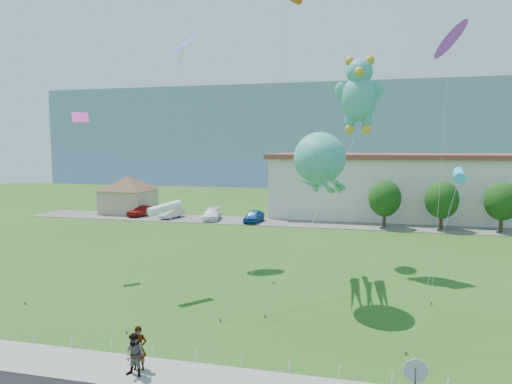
{
  "coord_description": "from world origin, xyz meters",
  "views": [
    {
      "loc": [
        7.81,
        -18.75,
        9.13
      ],
      "look_at": [
        1.38,
        8.0,
        6.4
      ],
      "focal_mm": 32.0,
      "sensor_mm": 36.0,
      "label": 1
    }
  ],
  "objects_px": {
    "parked_car_blue": "(254,216)",
    "octopus_kite": "(321,168)",
    "pedestrian_left": "(139,348)",
    "parked_car_red": "(142,210)",
    "parked_car_silver": "(172,213)",
    "stop_sign": "(415,377)",
    "teddy_bear_kite": "(359,93)",
    "pedestrian_right": "(135,355)",
    "pavilion": "(128,191)",
    "parked_car_white": "(212,214)"
  },
  "relations": [
    {
      "from": "pedestrian_right",
      "to": "parked_car_blue",
      "type": "relative_size",
      "value": 0.4
    },
    {
      "from": "teddy_bear_kite",
      "to": "parked_car_silver",
      "type": "bearing_deg",
      "value": 141.06
    },
    {
      "from": "parked_car_red",
      "to": "parked_car_blue",
      "type": "xyz_separation_m",
      "value": [
        15.53,
        -1.25,
        0.0
      ]
    },
    {
      "from": "stop_sign",
      "to": "teddy_bear_kite",
      "type": "bearing_deg",
      "value": 96.44
    },
    {
      "from": "parked_car_red",
      "to": "pavilion",
      "type": "bearing_deg",
      "value": 159.73
    },
    {
      "from": "pavilion",
      "to": "parked_car_red",
      "type": "height_order",
      "value": "pavilion"
    },
    {
      "from": "pedestrian_right",
      "to": "octopus_kite",
      "type": "bearing_deg",
      "value": 66.6
    },
    {
      "from": "stop_sign",
      "to": "parked_car_white",
      "type": "bearing_deg",
      "value": 117.43
    },
    {
      "from": "pedestrian_left",
      "to": "octopus_kite",
      "type": "bearing_deg",
      "value": 44.37
    },
    {
      "from": "pedestrian_left",
      "to": "teddy_bear_kite",
      "type": "distance_m",
      "value": 23.58
    },
    {
      "from": "parked_car_silver",
      "to": "octopus_kite",
      "type": "relative_size",
      "value": 0.4
    },
    {
      "from": "pedestrian_left",
      "to": "parked_car_silver",
      "type": "distance_m",
      "value": 40.41
    },
    {
      "from": "pedestrian_left",
      "to": "pedestrian_right",
      "type": "distance_m",
      "value": 0.56
    },
    {
      "from": "stop_sign",
      "to": "pedestrian_right",
      "type": "bearing_deg",
      "value": 174.1
    },
    {
      "from": "parked_car_silver",
      "to": "teddy_bear_kite",
      "type": "distance_m",
      "value": 32.52
    },
    {
      "from": "pedestrian_left",
      "to": "octopus_kite",
      "type": "distance_m",
      "value": 14.49
    },
    {
      "from": "parked_car_silver",
      "to": "octopus_kite",
      "type": "bearing_deg",
      "value": -39.98
    },
    {
      "from": "parked_car_white",
      "to": "teddy_bear_kite",
      "type": "relative_size",
      "value": 0.3
    },
    {
      "from": "stop_sign",
      "to": "parked_car_blue",
      "type": "distance_m",
      "value": 41.12
    },
    {
      "from": "pedestrian_left",
      "to": "parked_car_red",
      "type": "xyz_separation_m",
      "value": [
        -19.73,
        38.04,
        -0.2
      ]
    },
    {
      "from": "pedestrian_right",
      "to": "teddy_bear_kite",
      "type": "relative_size",
      "value": 0.11
    },
    {
      "from": "pedestrian_left",
      "to": "parked_car_red",
      "type": "bearing_deg",
      "value": 100.9
    },
    {
      "from": "octopus_kite",
      "to": "teddy_bear_kite",
      "type": "xyz_separation_m",
      "value": [
        1.99,
        7.39,
        5.18
      ]
    },
    {
      "from": "stop_sign",
      "to": "parked_car_silver",
      "type": "distance_m",
      "value": 46.76
    },
    {
      "from": "parked_car_blue",
      "to": "octopus_kite",
      "type": "distance_m",
      "value": 28.57
    },
    {
      "from": "pavilion",
      "to": "parked_car_red",
      "type": "bearing_deg",
      "value": -37.65
    },
    {
      "from": "parked_car_red",
      "to": "parked_car_silver",
      "type": "distance_m",
      "value": 4.55
    },
    {
      "from": "parked_car_red",
      "to": "parked_car_blue",
      "type": "height_order",
      "value": "parked_car_blue"
    },
    {
      "from": "pedestrian_right",
      "to": "parked_car_white",
      "type": "bearing_deg",
      "value": 108.72
    },
    {
      "from": "parked_car_blue",
      "to": "stop_sign",
      "type": "bearing_deg",
      "value": -64.99
    },
    {
      "from": "teddy_bear_kite",
      "to": "parked_car_red",
      "type": "bearing_deg",
      "value": 145.05
    },
    {
      "from": "pavilion",
      "to": "parked_car_white",
      "type": "xyz_separation_m",
      "value": [
        13.29,
        -3.26,
        -2.27
      ]
    },
    {
      "from": "pedestrian_left",
      "to": "parked_car_white",
      "type": "bearing_deg",
      "value": 88.12
    },
    {
      "from": "parked_car_red",
      "to": "octopus_kite",
      "type": "height_order",
      "value": "octopus_kite"
    },
    {
      "from": "parked_car_blue",
      "to": "parked_car_white",
      "type": "bearing_deg",
      "value": 178.55
    },
    {
      "from": "parked_car_red",
      "to": "parked_car_white",
      "type": "distance_m",
      "value": 10.01
    },
    {
      "from": "pavilion",
      "to": "stop_sign",
      "type": "height_order",
      "value": "pavilion"
    },
    {
      "from": "pedestrian_right",
      "to": "parked_car_red",
      "type": "height_order",
      "value": "pedestrian_right"
    },
    {
      "from": "octopus_kite",
      "to": "pedestrian_left",
      "type": "bearing_deg",
      "value": -119.12
    },
    {
      "from": "teddy_bear_kite",
      "to": "parked_car_white",
      "type": "bearing_deg",
      "value": 133.65
    },
    {
      "from": "pedestrian_right",
      "to": "parked_car_blue",
      "type": "xyz_separation_m",
      "value": [
        -4.31,
        37.34,
        -0.17
      ]
    },
    {
      "from": "pavilion",
      "to": "parked_car_silver",
      "type": "height_order",
      "value": "pavilion"
    },
    {
      "from": "pedestrian_right",
      "to": "parked_car_red",
      "type": "bearing_deg",
      "value": 121.34
    },
    {
      "from": "parked_car_red",
      "to": "parked_car_silver",
      "type": "xyz_separation_m",
      "value": [
        4.51,
        -0.6,
        -0.06
      ]
    },
    {
      "from": "octopus_kite",
      "to": "pavilion",
      "type": "bearing_deg",
      "value": 134.79
    },
    {
      "from": "parked_car_white",
      "to": "parked_car_blue",
      "type": "relative_size",
      "value": 1.11
    },
    {
      "from": "stop_sign",
      "to": "parked_car_blue",
      "type": "height_order",
      "value": "stop_sign"
    },
    {
      "from": "parked_car_red",
      "to": "teddy_bear_kite",
      "type": "bearing_deg",
      "value": -17.57
    },
    {
      "from": "stop_sign",
      "to": "parked_car_red",
      "type": "relative_size",
      "value": 0.58
    },
    {
      "from": "pavilion",
      "to": "stop_sign",
      "type": "relative_size",
      "value": 3.68
    }
  ]
}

